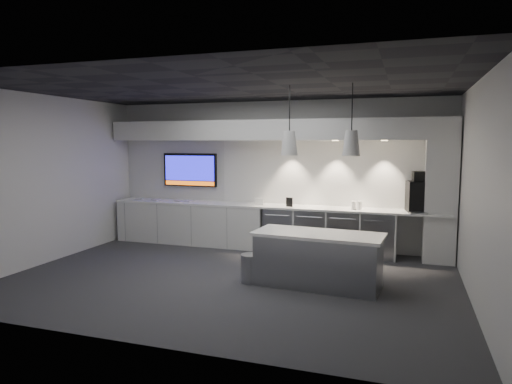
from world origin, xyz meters
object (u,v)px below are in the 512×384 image
(bin, at_px, (251,268))
(coffee_machine, at_px, (419,195))
(island, at_px, (318,259))
(wall_tv, at_px, (190,170))

(bin, bearing_deg, coffee_machine, 42.47)
(island, bearing_deg, coffee_machine, 59.98)
(wall_tv, bearing_deg, bin, -47.75)
(bin, bearing_deg, island, 8.65)
(wall_tv, height_order, island, wall_tv)
(island, distance_m, coffee_machine, 2.67)
(bin, distance_m, coffee_machine, 3.48)
(island, xyz_separation_m, bin, (-1.02, -0.15, -0.19))
(wall_tv, xyz_separation_m, island, (3.29, -2.34, -1.15))
(island, relative_size, bin, 4.49)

